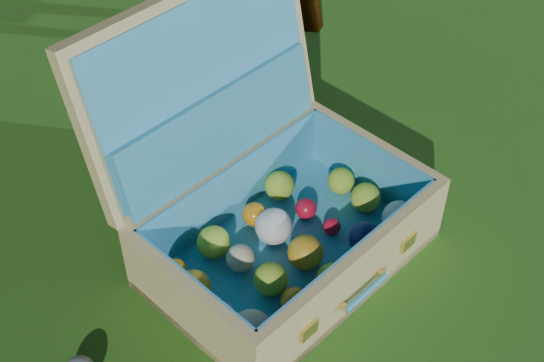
{
  "coord_description": "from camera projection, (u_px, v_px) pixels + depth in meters",
  "views": [
    {
      "loc": [
        -0.55,
        -1.09,
        1.41
      ],
      "look_at": [
        0.05,
        0.03,
        0.19
      ],
      "focal_mm": 50.0,
      "sensor_mm": 36.0,
      "label": 1
    }
  ],
  "objects": [
    {
      "name": "ground",
      "position": [
        260.0,
        251.0,
        1.86
      ],
      "size": [
        60.0,
        60.0,
        0.0
      ],
      "primitive_type": "plane",
      "color": "#215114",
      "rests_on": "ground"
    },
    {
      "name": "suitcase",
      "position": [
        262.0,
        193.0,
        1.76
      ],
      "size": [
        0.78,
        0.73,
        0.61
      ],
      "rotation": [
        0.0,
        0.0,
        0.3
      ],
      "color": "tan",
      "rests_on": "ground"
    }
  ]
}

